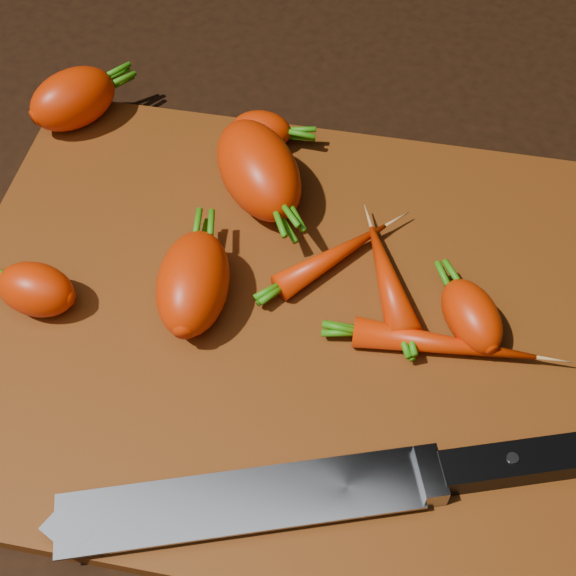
# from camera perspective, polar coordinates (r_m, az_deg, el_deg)

# --- Properties ---
(ground) EXTENTS (2.00, 2.00, 0.01)m
(ground) POSITION_cam_1_polar(r_m,az_deg,el_deg) (0.61, -0.17, -2.70)
(ground) COLOR black
(cutting_board) EXTENTS (0.50, 0.40, 0.01)m
(cutting_board) POSITION_cam_1_polar(r_m,az_deg,el_deg) (0.60, -0.18, -2.12)
(cutting_board) COLOR #75350D
(cutting_board) RESTS_ON ground
(carrot_0) EXTENTS (0.09, 0.09, 0.05)m
(carrot_0) POSITION_cam_1_polar(r_m,az_deg,el_deg) (0.74, -15.04, 12.86)
(carrot_0) COLOR red
(carrot_0) RESTS_ON cutting_board
(carrot_1) EXTENTS (0.06, 0.05, 0.04)m
(carrot_1) POSITION_cam_1_polar(r_m,az_deg,el_deg) (0.61, -17.49, -0.10)
(carrot_1) COLOR red
(carrot_1) RESTS_ON cutting_board
(carrot_2) EXTENTS (0.11, 0.12, 0.06)m
(carrot_2) POSITION_cam_1_polar(r_m,az_deg,el_deg) (0.65, -2.11, 8.40)
(carrot_2) COLOR red
(carrot_2) RESTS_ON cutting_board
(carrot_3) EXTENTS (0.06, 0.09, 0.05)m
(carrot_3) POSITION_cam_1_polar(r_m,az_deg,el_deg) (0.58, -6.76, 0.35)
(carrot_3) COLOR red
(carrot_3) RESTS_ON cutting_board
(carrot_4) EXTENTS (0.05, 0.04, 0.03)m
(carrot_4) POSITION_cam_1_polar(r_m,az_deg,el_deg) (0.70, -1.92, 11.13)
(carrot_4) COLOR red
(carrot_4) RESTS_ON cutting_board
(carrot_5) EXTENTS (0.06, 0.07, 0.04)m
(carrot_5) POSITION_cam_1_polar(r_m,az_deg,el_deg) (0.58, 12.92, -1.93)
(carrot_5) COLOR red
(carrot_5) RESTS_ON cutting_board
(carrot_6) EXTENTS (0.09, 0.09, 0.02)m
(carrot_6) POSITION_cam_1_polar(r_m,az_deg,el_deg) (0.61, 3.25, 2.27)
(carrot_6) COLOR red
(carrot_6) RESTS_ON cutting_board
(carrot_7) EXTENTS (0.13, 0.02, 0.02)m
(carrot_7) POSITION_cam_1_polar(r_m,az_deg,el_deg) (0.58, 11.02, -3.95)
(carrot_7) COLOR red
(carrot_7) RESTS_ON cutting_board
(carrot_8) EXTENTS (0.06, 0.10, 0.03)m
(carrot_8) POSITION_cam_1_polar(r_m,az_deg,el_deg) (0.60, 7.09, 0.64)
(carrot_8) COLOR red
(carrot_8) RESTS_ON cutting_board
(knife) EXTENTS (0.36, 0.15, 0.02)m
(knife) POSITION_cam_1_polar(r_m,az_deg,el_deg) (0.52, -0.84, -14.61)
(knife) COLOR gray
(knife) RESTS_ON cutting_board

